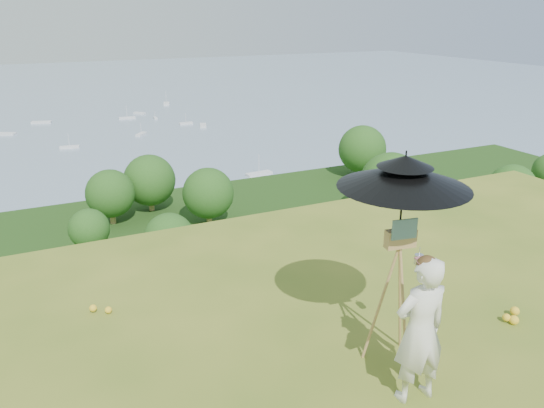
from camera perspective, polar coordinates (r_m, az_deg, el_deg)
shoreline_tier at (r=86.13m, az=-20.48°, el=-8.76°), size 170.00×28.00×8.00m
bay_water at (r=244.37m, az=-24.68°, el=9.32°), size 700.00×700.00×0.00m
slope_trees at (r=41.03m, az=-18.06°, el=-7.99°), size 110.00×50.00×6.00m
harbor_town at (r=83.35m, az=-21.02°, el=-4.83°), size 110.00×22.00×5.00m
painter at (r=5.25m, az=15.64°, el=-12.94°), size 0.57×0.40×1.51m
field_easel at (r=5.69m, az=13.16°, el=-9.14°), size 0.72×0.72×1.65m
sun_umbrella at (r=5.30m, az=13.83°, el=0.60°), size 1.38×1.38×0.95m
painter_cap at (r=4.91m, az=16.41°, el=-5.89°), size 0.20×0.24×0.10m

